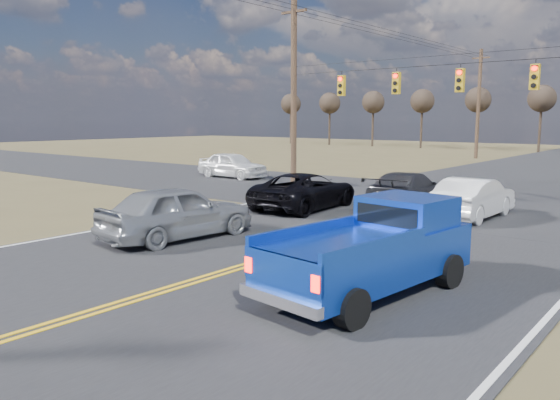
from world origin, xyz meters
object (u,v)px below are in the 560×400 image
Objects in this scene: pickup_truck at (374,250)px; cross_car_west at (232,165)px; silver_suv at (177,212)px; white_car_queue at (473,198)px; black_suv at (305,191)px; dgrey_car_queue at (407,190)px.

cross_car_west is (-18.38, 14.71, -0.15)m from pickup_truck.
pickup_truck reaches higher than silver_suv.
silver_suv is at bearing 59.19° from white_car_queue.
cross_car_west is at bearing -36.57° from black_suv.
cross_car_west is at bearing -13.87° from white_car_queue.
black_suv is 1.16× the size of white_car_queue.
silver_suv is 17.65m from cross_car_west.
pickup_truck is 1.18× the size of white_car_queue.
pickup_truck is at bearing -128.81° from cross_car_west.
white_car_queue is at bearing 164.80° from dgrey_car_queue.
silver_suv reaches higher than cross_car_west.
black_suv is at bearing 140.55° from pickup_truck.
dgrey_car_queue is at bearing -6.64° from white_car_queue.
silver_suv reaches higher than black_suv.
white_car_queue is (-1.58, 10.20, -0.20)m from pickup_truck.
pickup_truck is at bearing 129.58° from black_suv.
white_car_queue is 0.87× the size of dgrey_car_queue.
silver_suv is 0.93× the size of dgrey_car_queue.
dgrey_car_queue is (-2.88, 0.39, 0.01)m from white_car_queue.
dgrey_car_queue is at bearing 119.41° from pickup_truck.
silver_suv is 1.07× the size of white_car_queue.
dgrey_car_queue is at bearing -145.89° from black_suv.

